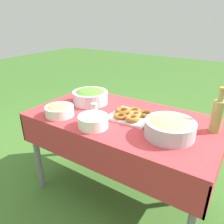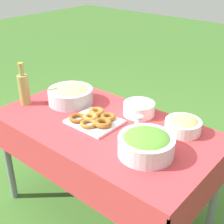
% 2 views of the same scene
% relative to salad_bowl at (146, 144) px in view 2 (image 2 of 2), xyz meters
% --- Properties ---
extents(ground_plane, '(14.00, 14.00, 0.00)m').
position_rel_salad_bowl_xyz_m(ground_plane, '(0.38, -0.09, -0.81)').
color(ground_plane, '#3D6B28').
extents(picnic_table, '(1.43, 0.78, 0.75)m').
position_rel_salad_bowl_xyz_m(picnic_table, '(0.38, -0.09, -0.17)').
color(picnic_table, '#B73338').
rests_on(picnic_table, ground_plane).
extents(salad_bowl, '(0.30, 0.30, 0.13)m').
position_rel_salad_bowl_xyz_m(salad_bowl, '(0.00, 0.00, 0.00)').
color(salad_bowl, silver).
rests_on(salad_bowl, picnic_table).
extents(pasta_bowl, '(0.32, 0.32, 0.12)m').
position_rel_salad_bowl_xyz_m(pasta_bowl, '(0.78, -0.18, -0.00)').
color(pasta_bowl, '#B2B7BC').
rests_on(pasta_bowl, picnic_table).
extents(donut_platter, '(0.32, 0.28, 0.05)m').
position_rel_salad_bowl_xyz_m(donut_platter, '(0.44, -0.07, -0.04)').
color(donut_platter, silver).
rests_on(donut_platter, picnic_table).
extents(plate_stack, '(0.21, 0.21, 0.08)m').
position_rel_salad_bowl_xyz_m(plate_stack, '(0.30, -0.35, -0.02)').
color(plate_stack, white).
rests_on(plate_stack, picnic_table).
extents(olive_oil_bottle, '(0.07, 0.07, 0.30)m').
position_rel_salad_bowl_xyz_m(olive_oil_bottle, '(1.01, 0.04, 0.05)').
color(olive_oil_bottle, '#998E4C').
rests_on(olive_oil_bottle, picnic_table).
extents(bread_bowl, '(0.22, 0.22, 0.09)m').
position_rel_salad_bowl_xyz_m(bread_bowl, '(-0.03, -0.34, -0.02)').
color(bread_bowl, white).
rests_on(bread_bowl, picnic_table).
extents(salt_shaker, '(0.05, 0.05, 0.09)m').
position_rel_salad_bowl_xyz_m(salt_shaker, '(0.18, -0.18, -0.02)').
color(salt_shaker, white).
rests_on(salt_shaker, picnic_table).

